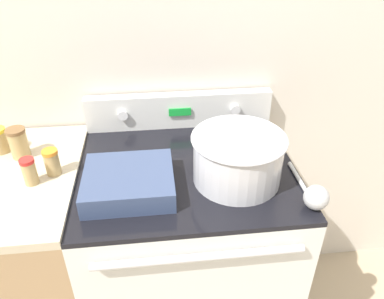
# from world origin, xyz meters

# --- Properties ---
(kitchen_wall) EXTENTS (8.00, 0.05, 2.50)m
(kitchen_wall) POSITION_xyz_m (0.00, 0.69, 1.25)
(kitchen_wall) COLOR beige
(kitchen_wall) RESTS_ON ground_plane
(stove_range) EXTENTS (0.76, 0.69, 0.93)m
(stove_range) POSITION_xyz_m (0.00, 0.33, 0.47)
(stove_range) COLOR silver
(stove_range) RESTS_ON ground_plane
(control_panel) EXTENTS (0.76, 0.07, 0.14)m
(control_panel) POSITION_xyz_m (0.00, 0.63, 1.01)
(control_panel) COLOR silver
(control_panel) RESTS_ON stove_range
(side_counter) EXTENTS (0.46, 0.66, 0.95)m
(side_counter) POSITION_xyz_m (-0.61, 0.33, 0.47)
(side_counter) COLOR tan
(side_counter) RESTS_ON ground_plane
(mixing_bowl) EXTENTS (0.31, 0.31, 0.17)m
(mixing_bowl) POSITION_xyz_m (0.16, 0.24, 1.03)
(mixing_bowl) COLOR silver
(mixing_bowl) RESTS_ON stove_range
(casserole_dish) EXTENTS (0.28, 0.26, 0.07)m
(casserole_dish) POSITION_xyz_m (-0.20, 0.22, 0.97)
(casserole_dish) COLOR #38476B
(casserole_dish) RESTS_ON stove_range
(ladle) EXTENTS (0.08, 0.27, 0.08)m
(ladle) POSITION_xyz_m (0.37, 0.08, 0.97)
(ladle) COLOR #B7B7B7
(ladle) RESTS_ON stove_range
(spice_jar_orange_cap) EXTENTS (0.05, 0.05, 0.09)m
(spice_jar_orange_cap) POSITION_xyz_m (-0.45, 0.32, 0.99)
(spice_jar_orange_cap) COLOR tan
(spice_jar_orange_cap) RESTS_ON side_counter
(spice_jar_red_cap) EXTENTS (0.05, 0.05, 0.09)m
(spice_jar_red_cap) POSITION_xyz_m (-0.52, 0.28, 0.99)
(spice_jar_red_cap) COLOR tan
(spice_jar_red_cap) RESTS_ON side_counter
(spice_jar_brown_cap) EXTENTS (0.07, 0.07, 0.11)m
(spice_jar_brown_cap) POSITION_xyz_m (-0.59, 0.45, 1.00)
(spice_jar_brown_cap) COLOR tan
(spice_jar_brown_cap) RESTS_ON side_counter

